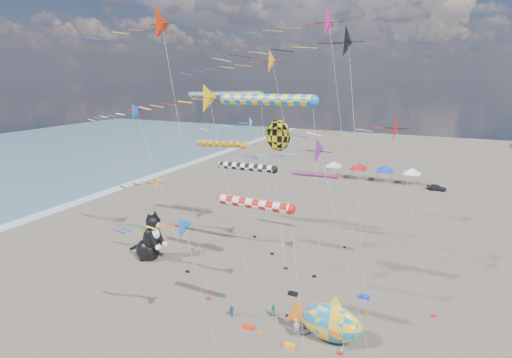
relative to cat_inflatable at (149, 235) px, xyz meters
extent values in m
cone|color=#E80409|center=(25.60, 1.38, 13.10)|extent=(2.14, 2.29, 2.36)
cylinder|color=#B2B2B2|center=(27.56, 1.38, 5.09)|extent=(3.95, 0.02, 16.02)
cube|color=black|center=(29.53, 1.38, -2.82)|extent=(0.36, 0.24, 0.20)
cone|color=#FDA821|center=(-0.82, 4.06, 5.31)|extent=(1.44, 1.55, 1.59)
cylinder|color=#B2B2B2|center=(1.03, 4.06, 1.20)|extent=(3.72, 0.02, 8.24)
cube|color=black|center=(2.88, 4.06, -2.82)|extent=(0.36, 0.24, 0.20)
cone|color=red|center=(8.23, -4.42, 21.54)|extent=(2.70, 2.89, 2.98)
cylinder|color=#B2B2B2|center=(9.28, -4.42, 9.31)|extent=(2.13, 0.02, 24.47)
cube|color=black|center=(10.34, -4.42, -2.82)|extent=(0.36, 0.24, 0.20)
cone|color=blue|center=(1.72, -0.83, 13.80)|extent=(1.70, 1.82, 1.88)
cylinder|color=#B2B2B2|center=(3.63, -0.83, 5.44)|extent=(3.85, 0.02, 16.73)
cube|color=black|center=(5.54, -0.83, -2.82)|extent=(0.36, 0.24, 0.20)
cone|color=purple|center=(21.94, -7.05, 12.33)|extent=(1.84, 1.97, 2.03)
cylinder|color=#B2B2B2|center=(23.80, -7.05, 4.71)|extent=(3.75, 0.02, 15.26)
cone|color=#F9A214|center=(14.75, 3.84, 18.67)|extent=(2.33, 2.49, 2.57)
cylinder|color=#B2B2B2|center=(16.41, 3.84, 7.87)|extent=(3.35, 0.02, 21.59)
cube|color=black|center=(18.07, 3.84, -2.82)|extent=(0.36, 0.24, 0.20)
cone|color=blue|center=(13.81, -12.28, 7.54)|extent=(1.59, 1.70, 1.75)
cylinder|color=#B2B2B2|center=(15.09, -12.28, 2.31)|extent=(2.58, 0.02, 10.47)
cone|color=black|center=(21.16, -0.70, 19.91)|extent=(2.52, 2.70, 2.78)
cylinder|color=#B2B2B2|center=(22.66, -0.70, 8.50)|extent=(3.03, 0.02, 22.84)
cube|color=black|center=(24.17, -0.70, -2.82)|extent=(0.36, 0.24, 0.20)
cone|color=#FCB20F|center=(13.63, -7.19, 15.72)|extent=(2.23, 2.38, 2.45)
cylinder|color=#B2B2B2|center=(15.27, -7.19, 6.40)|extent=(3.31, 0.02, 18.64)
cube|color=black|center=(16.92, -7.19, -2.82)|extent=(0.36, 0.24, 0.20)
cone|color=#1BE2E4|center=(9.12, 9.97, 11.88)|extent=(1.57, 1.68, 1.73)
cylinder|color=#B2B2B2|center=(10.64, 9.97, 4.48)|extent=(3.07, 0.02, 14.80)
cube|color=black|center=(12.16, 9.97, -2.82)|extent=(0.36, 0.24, 0.20)
cone|color=#E00F8D|center=(18.12, 9.04, 22.73)|extent=(3.14, 3.36, 3.46)
cylinder|color=#B2B2B2|center=(19.77, 9.04, 9.90)|extent=(3.33, 0.02, 25.65)
cube|color=black|center=(21.42, 9.04, -2.82)|extent=(0.36, 0.24, 0.20)
cylinder|color=black|center=(10.06, 4.25, 7.96)|extent=(6.43, 0.79, 0.79)
sphere|color=black|center=(13.27, 4.25, 7.96)|extent=(0.83, 0.83, 0.83)
cylinder|color=#B2B2B2|center=(14.02, 4.25, 2.52)|extent=(1.52, 0.02, 10.88)
cube|color=black|center=(14.77, 4.25, -2.82)|extent=(0.36, 0.24, 0.20)
cylinder|color=red|center=(17.30, -9.25, 8.86)|extent=(5.31, 0.70, 0.70)
sphere|color=red|center=(19.96, -9.25, 8.86)|extent=(0.74, 0.74, 0.74)
cylinder|color=#B2B2B2|center=(20.71, -9.25, 2.97)|extent=(1.52, 0.02, 11.79)
cylinder|color=blue|center=(15.69, -3.68, 15.52)|extent=(7.75, 0.86, 0.86)
sphere|color=blue|center=(19.56, -3.68, 15.52)|extent=(0.91, 0.91, 0.91)
cylinder|color=#B2B2B2|center=(20.31, -3.68, 6.30)|extent=(1.52, 0.02, 18.44)
cube|color=black|center=(21.06, -3.68, -2.82)|extent=(0.36, 0.24, 0.20)
cylinder|color=orange|center=(3.18, 10.77, 8.94)|extent=(6.64, 0.81, 0.81)
sphere|color=orange|center=(6.50, 10.77, 8.94)|extent=(0.85, 0.85, 0.85)
cylinder|color=#B2B2B2|center=(7.25, 10.77, 3.01)|extent=(1.52, 0.02, 11.86)
cube|color=black|center=(8.00, 10.77, -2.82)|extent=(0.36, 0.24, 0.20)
cylinder|color=#198C2F|center=(6.07, 7.00, 15.21)|extent=(8.94, 0.86, 0.86)
sphere|color=#198C2F|center=(10.54, 7.00, 15.21)|extent=(0.91, 0.91, 0.91)
cylinder|color=#B2B2B2|center=(11.29, 7.00, 6.14)|extent=(1.52, 0.02, 18.13)
cube|color=black|center=(12.04, 7.00, -2.82)|extent=(0.36, 0.24, 0.20)
cylinder|color=red|center=(15.07, 12.34, 5.85)|extent=(5.39, 0.59, 0.59)
sphere|color=red|center=(17.77, 12.34, 5.85)|extent=(0.62, 0.62, 0.62)
cylinder|color=#B2B2B2|center=(18.52, 12.34, 1.46)|extent=(1.52, 0.02, 8.77)
cube|color=black|center=(19.27, 12.34, -2.82)|extent=(0.36, 0.24, 0.20)
ellipsoid|color=yellow|center=(16.08, -1.90, 12.48)|extent=(2.20, 0.40, 2.64)
cone|color=yellow|center=(14.58, -1.90, 12.48)|extent=(0.12, 1.80, 1.80)
cylinder|color=#B2B2B2|center=(17.08, -2.90, 4.78)|extent=(2.03, 2.03, 15.40)
cube|color=black|center=(18.08, -3.90, -2.82)|extent=(0.36, 0.24, 0.20)
ellipsoid|color=#137ABC|center=(22.30, -5.84, -1.11)|extent=(4.70, 1.90, 3.13)
cone|color=orange|center=(19.59, -5.84, -1.11)|extent=(2.29, 0.13, 2.29)
cone|color=yellow|center=(22.51, -5.84, 0.45)|extent=(1.67, 0.11, 1.67)
cylinder|color=#B2B2B2|center=(23.43, -6.34, -2.28)|extent=(0.30, 1.04, 1.32)
cube|color=red|center=(23.30, -6.84, -2.82)|extent=(0.36, 0.24, 0.20)
imported|color=gray|center=(19.63, -6.25, -2.11)|extent=(0.70, 0.68, 1.62)
imported|color=#1C8948|center=(16.92, -4.46, -2.34)|extent=(0.65, 0.56, 1.16)
imported|color=#1B5193|center=(13.61, -5.92, -2.39)|extent=(0.54, 0.66, 1.05)
cube|color=#152BD9|center=(23.55, 1.84, -2.77)|extent=(0.90, 0.44, 0.30)
cube|color=orange|center=(19.56, -7.68, -2.77)|extent=(0.90, 0.44, 0.30)
cube|color=red|center=(15.68, -6.84, -2.77)|extent=(0.90, 0.44, 0.30)
cube|color=black|center=(17.26, -0.41, -2.77)|extent=(0.90, 0.44, 0.30)
cube|color=silver|center=(9.34, 46.31, -0.67)|extent=(3.00, 3.00, 0.15)
pyramid|color=silver|center=(9.34, 46.31, 0.38)|extent=(4.20, 4.20, 1.00)
cylinder|color=#999999|center=(8.04, 45.01, -1.82)|extent=(0.08, 0.08, 2.20)
cylinder|color=#999999|center=(10.64, 45.01, -1.82)|extent=(0.08, 0.08, 2.20)
cylinder|color=#999999|center=(8.04, 47.61, -1.82)|extent=(0.08, 0.08, 2.20)
cylinder|color=#999999|center=(10.64, 47.61, -1.82)|extent=(0.08, 0.08, 2.20)
cube|color=red|center=(14.34, 46.31, -0.67)|extent=(3.00, 3.00, 0.15)
pyramid|color=red|center=(14.34, 46.31, 0.38)|extent=(4.20, 4.20, 1.00)
cylinder|color=#999999|center=(13.04, 45.01, -1.82)|extent=(0.08, 0.08, 2.20)
cylinder|color=#999999|center=(15.64, 45.01, -1.82)|extent=(0.08, 0.08, 2.20)
cylinder|color=#999999|center=(13.04, 47.61, -1.82)|extent=(0.08, 0.08, 2.20)
cylinder|color=#999999|center=(15.64, 47.61, -1.82)|extent=(0.08, 0.08, 2.20)
cube|color=#1531D6|center=(19.34, 46.31, -0.67)|extent=(3.00, 3.00, 0.15)
pyramid|color=#1531D6|center=(19.34, 46.31, 0.38)|extent=(4.20, 4.20, 1.00)
cylinder|color=#999999|center=(18.04, 45.01, -1.82)|extent=(0.08, 0.08, 2.20)
cylinder|color=#999999|center=(20.64, 45.01, -1.82)|extent=(0.08, 0.08, 2.20)
cylinder|color=#999999|center=(18.04, 47.61, -1.82)|extent=(0.08, 0.08, 2.20)
cylinder|color=#999999|center=(20.64, 47.61, -1.82)|extent=(0.08, 0.08, 2.20)
cube|color=white|center=(24.34, 46.31, -0.67)|extent=(3.00, 3.00, 0.15)
pyramid|color=white|center=(24.34, 46.31, 0.38)|extent=(4.20, 4.20, 1.00)
cylinder|color=#999999|center=(23.04, 45.01, -1.82)|extent=(0.08, 0.08, 2.20)
cylinder|color=#999999|center=(25.64, 45.01, -1.82)|extent=(0.08, 0.08, 2.20)
cylinder|color=#999999|center=(23.04, 47.61, -1.82)|extent=(0.08, 0.08, 2.20)
cylinder|color=#999999|center=(25.64, 47.61, -1.82)|extent=(0.08, 0.08, 2.20)
imported|color=#26262D|center=(28.83, 44.31, -2.35)|extent=(3.48, 1.69, 1.14)
camera|label=1|loc=(28.33, -32.69, 17.33)|focal=28.00mm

